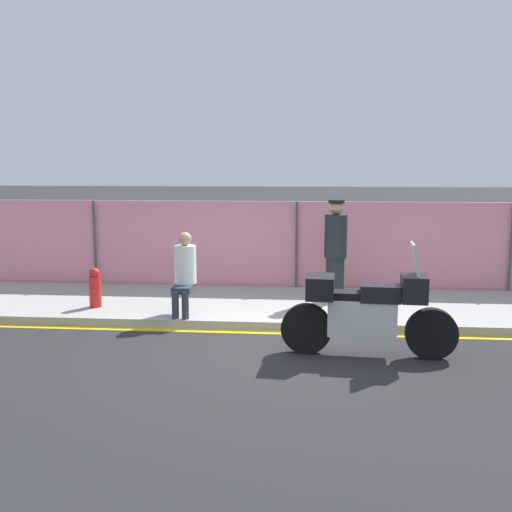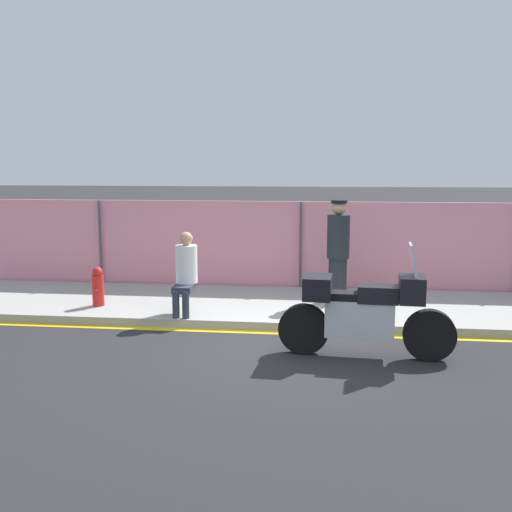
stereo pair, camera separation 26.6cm
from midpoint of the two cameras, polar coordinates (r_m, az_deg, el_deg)
ground_plane at (r=8.24m, az=3.96°, el=-9.05°), size 120.00×120.00×0.00m
sidewalk at (r=10.47m, az=4.60°, el=-4.81°), size 30.00×2.73×0.13m
curb_paint_stripe at (r=9.08m, az=4.24°, el=-7.34°), size 30.00×0.18×0.01m
storefront_fence at (r=11.74m, az=4.93°, el=0.81°), size 28.50×0.17×1.80m
motorcycle at (r=7.99m, az=11.21°, el=-5.19°), size 2.30×0.59×1.52m
officer_standing at (r=10.57m, az=8.55°, el=0.60°), size 0.39×0.39×1.77m
person_seated_on_curb at (r=9.65m, az=-5.94°, el=-1.19°), size 0.35×0.66×1.31m
fire_hydrant at (r=10.47m, az=-14.12°, el=-2.84°), size 0.20×0.25×0.67m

